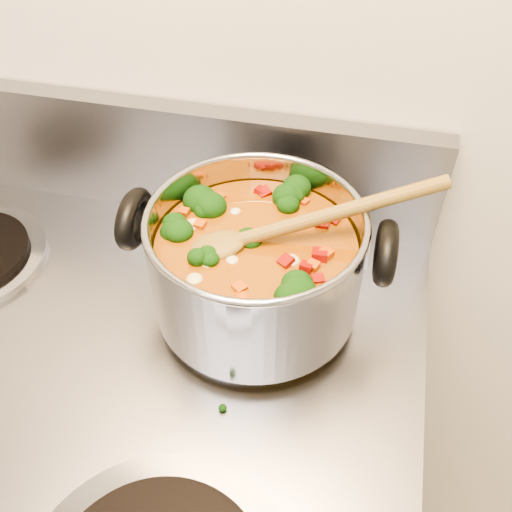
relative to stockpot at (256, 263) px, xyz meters
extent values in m
cube|color=gray|center=(-0.19, 0.16, 0.00)|extent=(0.79, 0.03, 0.16)
cylinder|color=#A5A5AD|center=(-0.01, 0.00, -0.07)|extent=(0.20, 0.20, 0.01)
cylinder|color=black|center=(-0.01, 0.00, -0.07)|extent=(0.16, 0.16, 0.01)
cylinder|color=#A1A1A9|center=(0.00, 0.00, 0.00)|extent=(0.23, 0.23, 0.12)
torus|color=#A1A1A9|center=(0.00, 0.00, 0.06)|extent=(0.23, 0.23, 0.01)
cylinder|color=#82550B|center=(0.00, 0.00, -0.01)|extent=(0.22, 0.22, 0.09)
torus|color=black|center=(-0.13, 0.00, 0.04)|extent=(0.02, 0.08, 0.08)
torus|color=black|center=(0.13, 0.00, 0.04)|extent=(0.02, 0.08, 0.08)
ellipsoid|color=black|center=(-0.05, -0.03, 0.03)|extent=(0.04, 0.04, 0.03)
ellipsoid|color=black|center=(-0.01, -0.01, 0.03)|extent=(0.04, 0.04, 0.03)
ellipsoid|color=black|center=(-0.02, -0.06, 0.03)|extent=(0.04, 0.04, 0.03)
ellipsoid|color=black|center=(-0.02, -0.06, 0.03)|extent=(0.04, 0.04, 0.03)
ellipsoid|color=black|center=(-0.06, 0.05, 0.03)|extent=(0.04, 0.04, 0.03)
ellipsoid|color=black|center=(0.06, 0.04, 0.03)|extent=(0.04, 0.04, 0.03)
ellipsoid|color=black|center=(-0.07, 0.00, 0.03)|extent=(0.04, 0.04, 0.03)
ellipsoid|color=maroon|center=(-0.04, 0.00, 0.03)|extent=(0.01, 0.01, 0.01)
ellipsoid|color=maroon|center=(-0.08, -0.02, 0.03)|extent=(0.01, 0.01, 0.01)
ellipsoid|color=maroon|center=(0.00, -0.03, 0.03)|extent=(0.01, 0.01, 0.01)
ellipsoid|color=maroon|center=(0.09, 0.00, 0.03)|extent=(0.01, 0.01, 0.01)
ellipsoid|color=maroon|center=(-0.03, 0.07, 0.03)|extent=(0.01, 0.01, 0.01)
ellipsoid|color=maroon|center=(0.05, 0.07, 0.03)|extent=(0.01, 0.01, 0.01)
ellipsoid|color=maroon|center=(0.02, 0.00, 0.03)|extent=(0.01, 0.01, 0.01)
ellipsoid|color=maroon|center=(0.04, 0.06, 0.03)|extent=(0.01, 0.01, 0.01)
ellipsoid|color=maroon|center=(0.05, 0.01, 0.03)|extent=(0.01, 0.01, 0.01)
ellipsoid|color=maroon|center=(-0.09, -0.02, 0.03)|extent=(0.01, 0.01, 0.01)
ellipsoid|color=maroon|center=(0.08, 0.01, 0.03)|extent=(0.01, 0.01, 0.01)
ellipsoid|color=#B04209|center=(0.09, 0.02, 0.03)|extent=(0.01, 0.01, 0.01)
ellipsoid|color=#B04209|center=(-0.07, 0.01, 0.03)|extent=(0.01, 0.01, 0.01)
ellipsoid|color=#B04209|center=(-0.04, 0.03, 0.03)|extent=(0.01, 0.01, 0.01)
ellipsoid|color=#B04209|center=(-0.07, -0.01, 0.03)|extent=(0.01, 0.01, 0.01)
ellipsoid|color=#B04209|center=(-0.08, -0.03, 0.03)|extent=(0.01, 0.01, 0.01)
ellipsoid|color=#B04209|center=(0.02, 0.05, 0.03)|extent=(0.01, 0.01, 0.01)
ellipsoid|color=#B04209|center=(-0.08, 0.03, 0.03)|extent=(0.01, 0.01, 0.01)
ellipsoid|color=#B04209|center=(0.07, 0.04, 0.03)|extent=(0.01, 0.01, 0.01)
ellipsoid|color=#B04209|center=(0.04, 0.01, 0.03)|extent=(0.01, 0.01, 0.01)
ellipsoid|color=#B04209|center=(0.04, 0.06, 0.03)|extent=(0.01, 0.01, 0.01)
ellipsoid|color=#B04209|center=(-0.02, 0.08, 0.03)|extent=(0.01, 0.01, 0.01)
ellipsoid|color=beige|center=(0.08, -0.03, 0.03)|extent=(0.02, 0.02, 0.01)
ellipsoid|color=beige|center=(-0.02, 0.08, 0.03)|extent=(0.02, 0.02, 0.01)
ellipsoid|color=beige|center=(0.06, 0.05, 0.03)|extent=(0.02, 0.02, 0.01)
ellipsoid|color=beige|center=(0.00, -0.02, 0.03)|extent=(0.02, 0.02, 0.01)
ellipsoid|color=beige|center=(-0.02, -0.03, 0.03)|extent=(0.02, 0.02, 0.01)
ellipsoid|color=beige|center=(-0.06, 0.04, 0.03)|extent=(0.02, 0.02, 0.01)
ellipsoid|color=beige|center=(0.03, -0.05, 0.03)|extent=(0.02, 0.02, 0.01)
ellipsoid|color=beige|center=(0.08, 0.00, 0.03)|extent=(0.02, 0.02, 0.01)
ellipsoid|color=beige|center=(0.04, 0.00, 0.03)|extent=(0.02, 0.02, 0.01)
ellipsoid|color=olive|center=(-0.04, -0.02, 0.03)|extent=(0.08, 0.07, 0.04)
cylinder|color=olive|center=(0.07, 0.03, 0.06)|extent=(0.24, 0.10, 0.08)
ellipsoid|color=black|center=(0.04, 0.14, -0.07)|extent=(0.01, 0.01, 0.01)
ellipsoid|color=black|center=(0.14, -0.13, -0.07)|extent=(0.01, 0.01, 0.01)
camera|label=1|loc=(0.10, -0.43, 0.44)|focal=40.00mm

